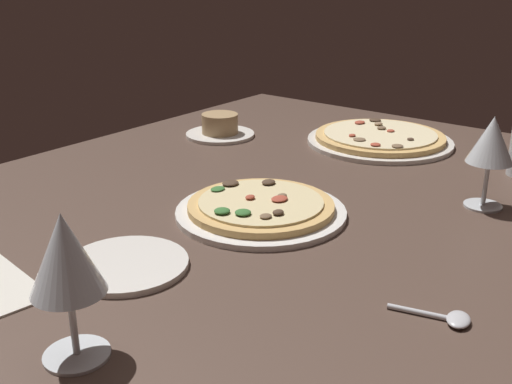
# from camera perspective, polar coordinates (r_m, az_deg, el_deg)

# --- Properties ---
(dining_table) EXTENTS (1.50, 1.10, 0.04)m
(dining_table) POSITION_cam_1_polar(r_m,az_deg,el_deg) (1.11, -0.42, -1.86)
(dining_table) COLOR brown
(dining_table) RESTS_ON ground
(pizza_main) EXTENTS (0.29, 0.29, 0.03)m
(pizza_main) POSITION_cam_1_polar(r_m,az_deg,el_deg) (1.05, 0.43, -1.50)
(pizza_main) COLOR white
(pizza_main) RESTS_ON dining_table
(pizza_side) EXTENTS (0.33, 0.33, 0.03)m
(pizza_side) POSITION_cam_1_polar(r_m,az_deg,el_deg) (1.48, 11.25, 4.82)
(pizza_side) COLOR silver
(pizza_side) RESTS_ON dining_table
(ramekin_on_saucer) EXTENTS (0.17, 0.17, 0.05)m
(ramekin_on_saucer) POSITION_cam_1_polar(r_m,az_deg,el_deg) (1.51, -3.31, 5.89)
(ramekin_on_saucer) COLOR silver
(ramekin_on_saucer) RESTS_ON dining_table
(wine_glass_far) EXTENTS (0.08, 0.08, 0.17)m
(wine_glass_far) POSITION_cam_1_polar(r_m,az_deg,el_deg) (0.67, -17.04, -5.77)
(wine_glass_far) COLOR silver
(wine_glass_far) RESTS_ON dining_table
(wine_glass_near) EXTENTS (0.08, 0.08, 0.16)m
(wine_glass_near) POSITION_cam_1_polar(r_m,az_deg,el_deg) (1.12, 20.73, 4.27)
(wine_glass_near) COLOR silver
(wine_glass_near) RESTS_ON dining_table
(side_plate) EXTENTS (0.17, 0.17, 0.01)m
(side_plate) POSITION_cam_1_polar(r_m,az_deg,el_deg) (0.90, -11.79, -6.52)
(side_plate) COLOR silver
(side_plate) RESTS_ON dining_table
(spoon) EXTENTS (0.05, 0.10, 0.01)m
(spoon) POSITION_cam_1_polar(r_m,az_deg,el_deg) (0.79, 17.19, -10.93)
(spoon) COLOR silver
(spoon) RESTS_ON dining_table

